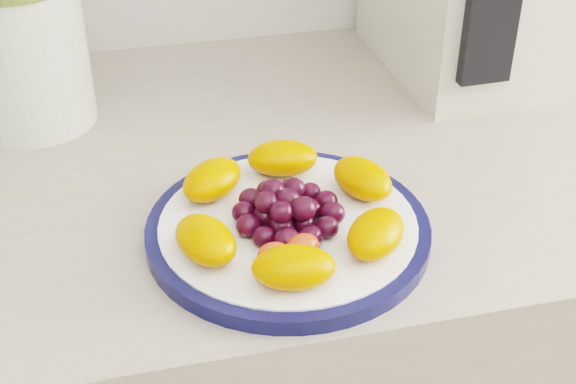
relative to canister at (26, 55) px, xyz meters
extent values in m
cylinder|color=#0C103B|center=(0.23, -0.28, -0.07)|extent=(0.26, 0.26, 0.01)
cylinder|color=white|center=(0.23, -0.28, -0.07)|extent=(0.24, 0.24, 0.02)
cylinder|color=#366A0F|center=(0.00, 0.00, 0.00)|extent=(0.18, 0.18, 0.16)
ellipsoid|color=#DD6400|center=(0.31, -0.26, -0.05)|extent=(0.07, 0.08, 0.03)
ellipsoid|color=#DD6400|center=(0.24, -0.20, -0.05)|extent=(0.08, 0.06, 0.03)
ellipsoid|color=#DD6400|center=(0.17, -0.22, -0.05)|extent=(0.08, 0.08, 0.03)
ellipsoid|color=#DD6400|center=(0.15, -0.32, -0.05)|extent=(0.07, 0.08, 0.03)
ellipsoid|color=#DD6400|center=(0.21, -0.37, -0.05)|extent=(0.08, 0.06, 0.03)
ellipsoid|color=#DD6400|center=(0.29, -0.34, -0.05)|extent=(0.08, 0.08, 0.03)
ellipsoid|color=black|center=(0.23, -0.28, -0.05)|extent=(0.02, 0.02, 0.02)
ellipsoid|color=black|center=(0.25, -0.28, -0.05)|extent=(0.02, 0.02, 0.02)
ellipsoid|color=black|center=(0.24, -0.27, -0.05)|extent=(0.02, 0.02, 0.02)
ellipsoid|color=black|center=(0.22, -0.27, -0.05)|extent=(0.02, 0.02, 0.02)
ellipsoid|color=black|center=(0.21, -0.28, -0.05)|extent=(0.02, 0.02, 0.02)
ellipsoid|color=black|center=(0.22, -0.30, -0.05)|extent=(0.02, 0.02, 0.02)
ellipsoid|color=black|center=(0.24, -0.30, -0.05)|extent=(0.02, 0.02, 0.02)
ellipsoid|color=black|center=(0.27, -0.27, -0.05)|extent=(0.02, 0.02, 0.02)
ellipsoid|color=black|center=(0.26, -0.26, -0.05)|extent=(0.02, 0.02, 0.02)
ellipsoid|color=black|center=(0.24, -0.25, -0.05)|extent=(0.02, 0.02, 0.02)
ellipsoid|color=black|center=(0.22, -0.25, -0.05)|extent=(0.02, 0.02, 0.02)
ellipsoid|color=black|center=(0.20, -0.26, -0.05)|extent=(0.02, 0.02, 0.02)
ellipsoid|color=black|center=(0.19, -0.27, -0.05)|extent=(0.02, 0.02, 0.02)
ellipsoid|color=black|center=(0.19, -0.30, -0.05)|extent=(0.02, 0.02, 0.02)
ellipsoid|color=black|center=(0.20, -0.31, -0.05)|extent=(0.02, 0.02, 0.02)
ellipsoid|color=black|center=(0.22, -0.32, -0.05)|extent=(0.02, 0.02, 0.02)
ellipsoid|color=black|center=(0.24, -0.32, -0.05)|extent=(0.02, 0.02, 0.02)
ellipsoid|color=black|center=(0.26, -0.31, -0.05)|extent=(0.02, 0.02, 0.02)
ellipsoid|color=black|center=(0.27, -0.30, -0.05)|extent=(0.02, 0.02, 0.02)
ellipsoid|color=black|center=(0.23, -0.28, -0.04)|extent=(0.02, 0.02, 0.02)
ellipsoid|color=black|center=(0.24, -0.27, -0.04)|extent=(0.02, 0.02, 0.02)
ellipsoid|color=black|center=(0.22, -0.27, -0.04)|extent=(0.02, 0.02, 0.02)
ellipsoid|color=black|center=(0.21, -0.28, -0.04)|extent=(0.02, 0.02, 0.02)
ellipsoid|color=black|center=(0.22, -0.30, -0.04)|extent=(0.02, 0.02, 0.02)
ellipsoid|color=black|center=(0.24, -0.30, -0.04)|extent=(0.02, 0.02, 0.02)
ellipsoid|color=red|center=(0.20, -0.34, -0.05)|extent=(0.03, 0.03, 0.02)
ellipsoid|color=red|center=(0.23, -0.34, -0.05)|extent=(0.03, 0.03, 0.02)
ellipsoid|color=red|center=(0.21, -0.37, -0.05)|extent=(0.04, 0.04, 0.02)
camera|label=1|loc=(0.09, -0.86, 0.37)|focal=50.00mm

